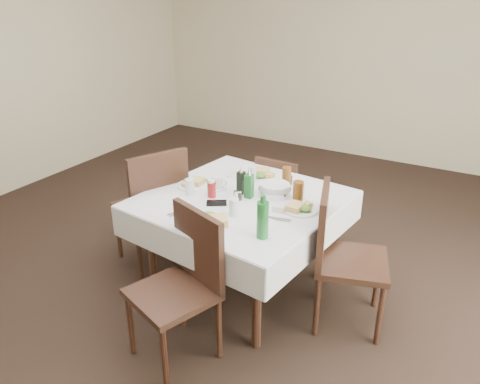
{
  "coord_description": "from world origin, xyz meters",
  "views": [
    {
      "loc": [
        1.67,
        -2.58,
        2.16
      ],
      "look_at": [
        0.16,
        0.06,
        0.8
      ],
      "focal_mm": 35.0,
      "sensor_mm": 36.0,
      "label": 1
    }
  ],
  "objects_px": {
    "chair_north": "(280,195)",
    "water_n": "(252,174)",
    "ketchup_bottle": "(212,189)",
    "oil_cruet_green": "(249,185)",
    "water_s": "(234,207)",
    "water_e": "(299,190)",
    "chair_east": "(338,249)",
    "bread_basket": "(275,189)",
    "dining_table": "(242,208)",
    "oil_cruet_dark": "(241,182)",
    "water_w": "(190,187)",
    "coffee_mug": "(218,183)",
    "chair_south": "(184,277)",
    "chair_west": "(154,202)",
    "green_bottle": "(263,219)"
  },
  "relations": [
    {
      "from": "dining_table",
      "to": "water_s",
      "type": "relative_size",
      "value": 12.17
    },
    {
      "from": "dining_table",
      "to": "oil_cruet_dark",
      "type": "relative_size",
      "value": 6.83
    },
    {
      "from": "chair_south",
      "to": "green_bottle",
      "type": "distance_m",
      "value": 0.59
    },
    {
      "from": "oil_cruet_green",
      "to": "bread_basket",
      "type": "bearing_deg",
      "value": 46.17
    },
    {
      "from": "chair_north",
      "to": "water_n",
      "type": "relative_size",
      "value": 6.96
    },
    {
      "from": "water_w",
      "to": "oil_cruet_dark",
      "type": "bearing_deg",
      "value": 34.09
    },
    {
      "from": "ketchup_bottle",
      "to": "oil_cruet_green",
      "type": "bearing_deg",
      "value": 27.74
    },
    {
      "from": "water_n",
      "to": "oil_cruet_dark",
      "type": "distance_m",
      "value": 0.24
    },
    {
      "from": "chair_east",
      "to": "bread_basket",
      "type": "bearing_deg",
      "value": 162.26
    },
    {
      "from": "chair_west",
      "to": "water_n",
      "type": "xyz_separation_m",
      "value": [
        0.67,
        0.39,
        0.24
      ]
    },
    {
      "from": "dining_table",
      "to": "water_e",
      "type": "distance_m",
      "value": 0.43
    },
    {
      "from": "chair_west",
      "to": "water_s",
      "type": "distance_m",
      "value": 0.9
    },
    {
      "from": "chair_north",
      "to": "bread_basket",
      "type": "xyz_separation_m",
      "value": [
        0.22,
        -0.59,
        0.33
      ]
    },
    {
      "from": "chair_east",
      "to": "water_w",
      "type": "distance_m",
      "value": 1.13
    },
    {
      "from": "chair_north",
      "to": "bread_basket",
      "type": "distance_m",
      "value": 0.71
    },
    {
      "from": "water_s",
      "to": "water_w",
      "type": "height_order",
      "value": "water_w"
    },
    {
      "from": "chair_east",
      "to": "bread_basket",
      "type": "relative_size",
      "value": 4.05
    },
    {
      "from": "green_bottle",
      "to": "coffee_mug",
      "type": "bearing_deg",
      "value": 142.28
    },
    {
      "from": "oil_cruet_green",
      "to": "chair_north",
      "type": "bearing_deg",
      "value": 96.84
    },
    {
      "from": "water_e",
      "to": "bread_basket",
      "type": "distance_m",
      "value": 0.19
    },
    {
      "from": "dining_table",
      "to": "chair_north",
      "type": "xyz_separation_m",
      "value": [
        -0.05,
        0.76,
        -0.21
      ]
    },
    {
      "from": "oil_cruet_dark",
      "to": "green_bottle",
      "type": "bearing_deg",
      "value": -49.24
    },
    {
      "from": "bread_basket",
      "to": "ketchup_bottle",
      "type": "bearing_deg",
      "value": -144.45
    },
    {
      "from": "oil_cruet_green",
      "to": "water_w",
      "type": "bearing_deg",
      "value": -156.68
    },
    {
      "from": "water_w",
      "to": "bread_basket",
      "type": "height_order",
      "value": "water_w"
    },
    {
      "from": "chair_north",
      "to": "chair_west",
      "type": "bearing_deg",
      "value": -130.02
    },
    {
      "from": "chair_north",
      "to": "water_n",
      "type": "xyz_separation_m",
      "value": [
        -0.04,
        -0.45,
        0.35
      ]
    },
    {
      "from": "oil_cruet_dark",
      "to": "green_bottle",
      "type": "xyz_separation_m",
      "value": [
        0.43,
        -0.5,
        0.03
      ]
    },
    {
      "from": "chair_east",
      "to": "green_bottle",
      "type": "relative_size",
      "value": 3.57
    },
    {
      "from": "chair_south",
      "to": "green_bottle",
      "type": "xyz_separation_m",
      "value": [
        0.36,
        0.32,
        0.34
      ]
    },
    {
      "from": "chair_north",
      "to": "water_e",
      "type": "bearing_deg",
      "value": -54.81
    },
    {
      "from": "water_s",
      "to": "coffee_mug",
      "type": "height_order",
      "value": "water_s"
    },
    {
      "from": "water_s",
      "to": "water_e",
      "type": "height_order",
      "value": "water_e"
    },
    {
      "from": "dining_table",
      "to": "coffee_mug",
      "type": "distance_m",
      "value": 0.27
    },
    {
      "from": "oil_cruet_dark",
      "to": "coffee_mug",
      "type": "xyz_separation_m",
      "value": [
        -0.19,
        -0.02,
        -0.05
      ]
    },
    {
      "from": "chair_south",
      "to": "coffee_mug",
      "type": "height_order",
      "value": "chair_south"
    },
    {
      "from": "dining_table",
      "to": "oil_cruet_green",
      "type": "distance_m",
      "value": 0.19
    },
    {
      "from": "chair_north",
      "to": "water_w",
      "type": "distance_m",
      "value": 1.01
    },
    {
      "from": "dining_table",
      "to": "oil_cruet_green",
      "type": "height_order",
      "value": "oil_cruet_green"
    },
    {
      "from": "green_bottle",
      "to": "chair_north",
      "type": "bearing_deg",
      "value": 109.97
    },
    {
      "from": "water_n",
      "to": "bread_basket",
      "type": "height_order",
      "value": "water_n"
    },
    {
      "from": "chair_north",
      "to": "chair_west",
      "type": "relative_size",
      "value": 0.81
    },
    {
      "from": "oil_cruet_dark",
      "to": "coffee_mug",
      "type": "height_order",
      "value": "oil_cruet_dark"
    },
    {
      "from": "dining_table",
      "to": "bread_basket",
      "type": "height_order",
      "value": "bread_basket"
    },
    {
      "from": "chair_north",
      "to": "chair_west",
      "type": "xyz_separation_m",
      "value": [
        -0.7,
        -0.84,
        0.11
      ]
    },
    {
      "from": "chair_west",
      "to": "water_s",
      "type": "bearing_deg",
      "value": -12.64
    },
    {
      "from": "chair_east",
      "to": "oil_cruet_dark",
      "type": "distance_m",
      "value": 0.84
    },
    {
      "from": "water_n",
      "to": "coffee_mug",
      "type": "distance_m",
      "value": 0.3
    },
    {
      "from": "water_w",
      "to": "bread_basket",
      "type": "bearing_deg",
      "value": 30.46
    },
    {
      "from": "chair_east",
      "to": "water_n",
      "type": "bearing_deg",
      "value": 159.06
    }
  ]
}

